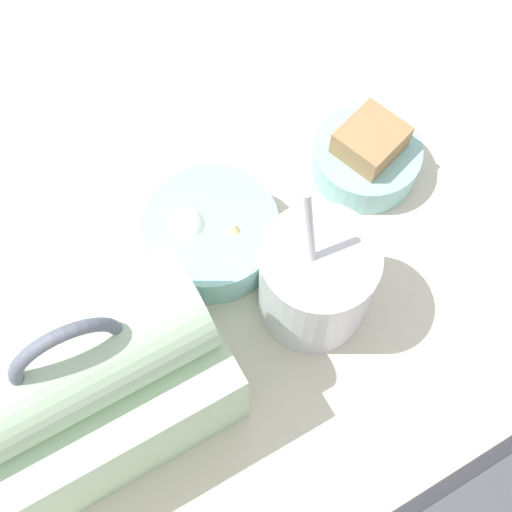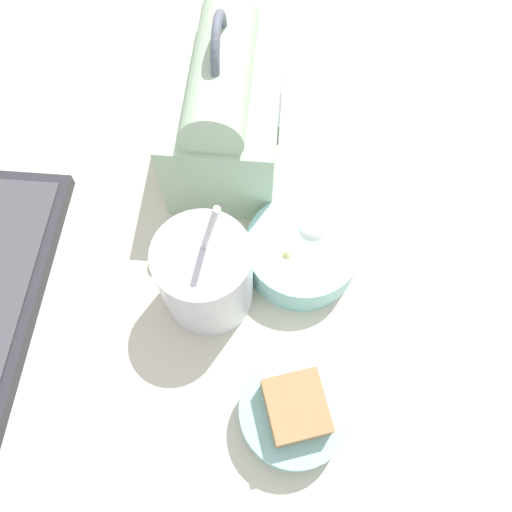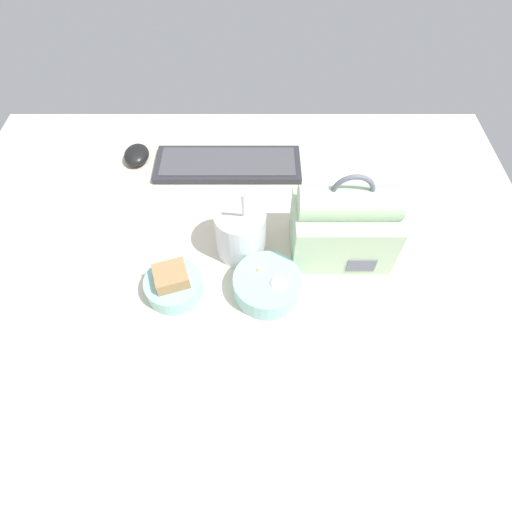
{
  "view_description": "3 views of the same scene",
  "coord_description": "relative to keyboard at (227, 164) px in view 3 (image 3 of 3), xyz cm",
  "views": [
    {
      "loc": [
        17.1,
        21.8,
        64.2
      ],
      "look_at": [
        4.14,
        -1.16,
        7.0
      ],
      "focal_mm": 45.0,
      "sensor_mm": 36.0,
      "label": 1
    },
    {
      "loc": [
        -21.07,
        -3.2,
        60.28
      ],
      "look_at": [
        4.14,
        -1.16,
        7.0
      ],
      "focal_mm": 35.0,
      "sensor_mm": 36.0,
      "label": 2
    },
    {
      "loc": [
        4.04,
        -49.64,
        74.71
      ],
      "look_at": [
        4.14,
        -1.16,
        7.0
      ],
      "focal_mm": 28.0,
      "sensor_mm": 36.0,
      "label": 3
    }
  ],
  "objects": [
    {
      "name": "desk_surface",
      "position": [
        3.39,
        -31.65,
        -2.02
      ],
      "size": [
        140.0,
        110.0,
        2.0
      ],
      "color": "beige",
      "rests_on": "ground"
    },
    {
      "name": "keyboard",
      "position": [
        0.0,
        0.0,
        0.0
      ],
      "size": [
        38.3,
        13.26,
        2.1
      ],
      "color": "#2D2D33",
      "rests_on": "desk_surface"
    },
    {
      "name": "computer_mouse",
      "position": [
        -24.52,
        2.69,
        0.84
      ],
      "size": [
        6.6,
        8.32,
        3.72
      ],
      "color": "black",
      "rests_on": "desk_surface"
    },
    {
      "name": "lunch_bag",
      "position": [
        25.82,
        -27.31,
        7.51
      ],
      "size": [
        21.27,
        14.04,
        22.58
      ],
      "color": "#B7D6AD",
      "rests_on": "desk_surface"
    },
    {
      "name": "soup_cup",
      "position": [
        4.13,
        -27.32,
        5.15
      ],
      "size": [
        10.82,
        10.82,
        19.82
      ],
      "color": "silver",
      "rests_on": "desk_surface"
    },
    {
      "name": "bento_bowl_sandwich",
      "position": [
        -9.52,
        -38.31,
        1.72
      ],
      "size": [
        11.85,
        11.85,
        7.32
      ],
      "color": "#93D1CC",
      "rests_on": "desk_surface"
    },
    {
      "name": "bento_bowl_snacks",
      "position": [
        9.7,
        -38.25,
        1.6
      ],
      "size": [
        13.98,
        13.98,
        6.17
      ],
      "color": "#93D1CC",
      "rests_on": "desk_surface"
    }
  ]
}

